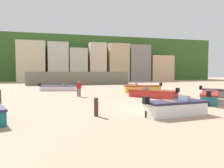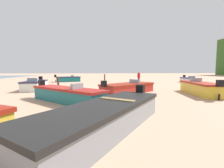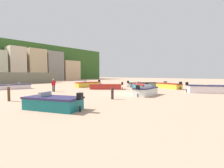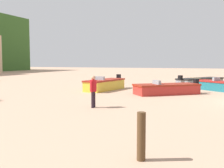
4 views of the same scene
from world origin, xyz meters
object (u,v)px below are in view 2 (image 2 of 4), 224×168
Objects in this scene: mooring_post_near_water at (105,78)px; beach_walker_foreground at (139,77)px; boat_red_4 at (128,88)px; boat_teal_8 at (68,79)px; boat_teal_0 at (67,95)px; boat_grey_7 at (106,116)px; boat_white_3 at (35,85)px; mooring_post_mid_beach at (58,81)px; boat_white_2 at (190,80)px; boat_yellow_1 at (200,88)px.

beach_walker_foreground is (6.23, 4.09, 0.38)m from mooring_post_near_water.
boat_teal_8 is (-12.45, -7.22, 0.03)m from boat_red_4.
boat_teal_0 is 2.83× the size of beach_walker_foreground.
boat_teal_0 is 0.89× the size of boat_grey_7.
boat_white_3 reaches higher than boat_teal_8.
boat_white_3 is at bearing -10.73° from mooring_post_mid_beach.
boat_white_3 is 3.38× the size of mooring_post_near_water.
beach_walker_foreground is at bearing -163.37° from boat_white_3.
boat_red_4 is at bearing 170.45° from boat_teal_0.
boat_white_2 is 13.78m from boat_red_4.
boat_white_3 reaches higher than boat_grey_7.
boat_teal_8 is (-19.82, -5.29, 0.01)m from boat_grey_7.
boat_teal_8 is 2.40× the size of beach_walker_foreground.
mooring_post_mid_beach is (5.59, 0.00, 0.10)m from boat_teal_8.
mooring_post_near_water is at bearing -147.17° from boat_teal_0.
boat_red_4 is 9.96m from mooring_post_mid_beach.
boat_teal_8 is 3.82× the size of mooring_post_mid_beach.
boat_yellow_1 reaches higher than boat_white_2.
boat_red_4 is 0.90× the size of boat_grey_7.
boat_red_4 is at bearing 46.43° from mooring_post_mid_beach.
beach_walker_foreground is (-6.95, 2.56, 0.57)m from boat_red_4.
boat_grey_7 is (9.83, 6.12, -0.03)m from boat_white_3.
mooring_post_mid_beach is 0.63× the size of beach_walker_foreground.
boat_white_3 is 3.81× the size of mooring_post_mid_beach.
beach_walker_foreground reaches higher than mooring_post_near_water.
boat_white_3 reaches higher than boat_red_4.
boat_red_4 reaches higher than mooring_post_mid_beach.
beach_walker_foreground is at bearing 27.56° from boat_white_2.
boat_yellow_1 is 1.23× the size of boat_teal_8.
boat_yellow_1 is (-2.20, 9.15, 0.04)m from boat_teal_0.
mooring_post_near_water is (-0.72, 5.69, 0.16)m from boat_teal_8.
boat_grey_7 is 20.55m from mooring_post_near_water.
boat_white_3 is 11.52m from beach_walker_foreground.
boat_red_4 is at bearing 156.69° from boat_white_3.
boat_red_4 is (2.47, 8.05, -0.05)m from boat_white_3.
boat_white_2 is (-12.30, 14.36, -0.03)m from boat_teal_0.
boat_red_4 is 7.42m from beach_walker_foreground.
boat_white_2 reaches higher than mooring_post_mid_beach.
boat_teal_0 is at bearing 119.27° from boat_white_3.
mooring_post_near_water is (-13.18, -1.53, 0.19)m from boat_red_4.
boat_grey_7 is at bearing 65.60° from boat_white_2.
boat_white_3 is 11.58m from boat_grey_7.
boat_teal_0 is 4.61m from boat_grey_7.
boat_white_2 is at bearing -166.59° from boat_white_3.
boat_teal_8 reaches higher than boat_white_2.
boat_teal_0 reaches higher than boat_teal_8.
mooring_post_mid_beach is (-6.86, -7.21, 0.13)m from boat_red_4.
boat_white_3 is (6.59, -18.43, 0.05)m from boat_white_2.
boat_yellow_1 is 0.93× the size of boat_grey_7.
boat_yellow_1 is at bearing 144.83° from boat_teal_0.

